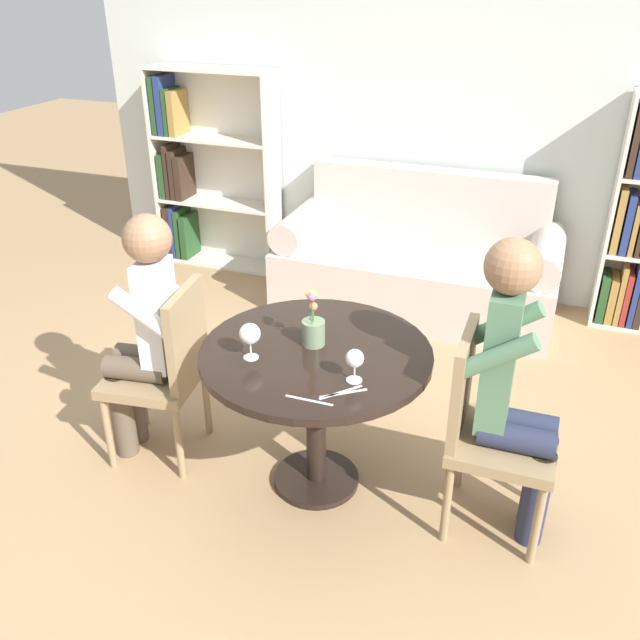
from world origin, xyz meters
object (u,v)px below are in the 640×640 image
(bookshelf_left, at_px, (203,171))
(flower_vase, at_px, (313,326))
(person_left, at_px, (144,332))
(wine_glass_left, at_px, (250,335))
(chair_left, at_px, (167,366))
(couch, at_px, (417,266))
(chair_right, at_px, (487,425))
(wine_glass_right, at_px, (355,360))
(person_right, at_px, (515,387))

(bookshelf_left, xyz_separation_m, flower_vase, (1.77, -2.20, 0.07))
(person_left, bearing_deg, flower_vase, 88.86)
(person_left, xyz_separation_m, wine_glass_left, (0.59, -0.10, 0.15))
(chair_left, distance_m, person_left, 0.20)
(couch, distance_m, wine_glass_left, 2.20)
(couch, xyz_separation_m, chair_right, (0.74, -1.95, 0.18))
(couch, bearing_deg, person_left, -112.10)
(bookshelf_left, height_order, wine_glass_right, bookshelf_left)
(chair_left, bearing_deg, bookshelf_left, -163.06)
(chair_left, height_order, wine_glass_left, chair_left)
(couch, relative_size, wine_glass_left, 11.92)
(couch, bearing_deg, wine_glass_left, -96.19)
(couch, distance_m, chair_left, 2.14)
(chair_left, bearing_deg, person_right, 84.15)
(wine_glass_left, distance_m, wine_glass_right, 0.46)
(chair_left, height_order, wine_glass_right, chair_left)
(person_right, xyz_separation_m, wine_glass_left, (-1.05, -0.18, 0.12))
(couch, distance_m, bookshelf_left, 1.87)
(person_right, bearing_deg, flower_vase, 88.25)
(bookshelf_left, height_order, chair_right, bookshelf_left)
(wine_glass_right, relative_size, flower_vase, 0.54)
(bookshelf_left, bearing_deg, wine_glass_right, -50.06)
(chair_right, distance_m, wine_glass_right, 0.63)
(bookshelf_left, bearing_deg, person_right, -40.27)
(couch, height_order, chair_left, couch)
(bookshelf_left, xyz_separation_m, wine_glass_left, (1.57, -2.40, 0.09))
(couch, bearing_deg, person_right, -67.13)
(chair_left, bearing_deg, chair_right, 84.21)
(flower_vase, bearing_deg, wine_glass_right, -40.00)
(wine_glass_left, bearing_deg, chair_right, 10.45)
(bookshelf_left, height_order, person_left, bookshelf_left)
(person_right, bearing_deg, chair_left, 91.52)
(person_right, relative_size, wine_glass_right, 9.44)
(chair_left, relative_size, person_right, 0.69)
(chair_left, bearing_deg, flower_vase, 88.04)
(chair_right, bearing_deg, wine_glass_right, 110.17)
(wine_glass_right, bearing_deg, person_left, 173.63)
(person_right, distance_m, flower_vase, 0.86)
(flower_vase, bearing_deg, couch, 89.14)
(couch, distance_m, wine_glass_right, 2.21)
(couch, distance_m, chair_right, 2.09)
(couch, relative_size, chair_right, 2.09)
(person_left, bearing_deg, person_right, 84.75)
(bookshelf_left, distance_m, person_right, 3.43)
(wine_glass_right, bearing_deg, bookshelf_left, 129.94)
(person_right, bearing_deg, chair_right, 90.46)
(person_right, distance_m, wine_glass_left, 1.07)
(person_left, bearing_deg, bookshelf_left, -165.04)
(chair_right, bearing_deg, person_left, 92.21)
(couch, xyz_separation_m, person_left, (-0.82, -2.03, 0.36))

